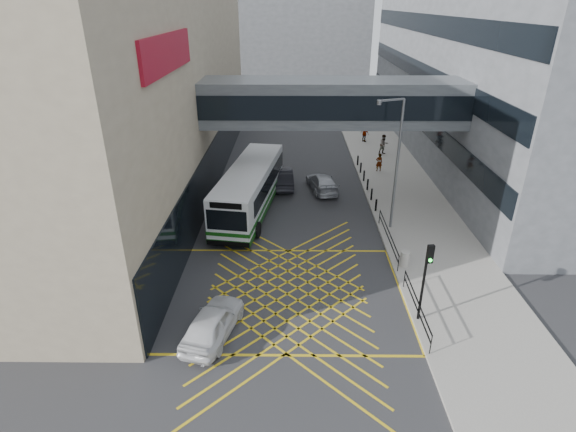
{
  "coord_description": "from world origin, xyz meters",
  "views": [
    {
      "loc": [
        0.23,
        -19.34,
        13.81
      ],
      "look_at": [
        0.0,
        4.0,
        2.6
      ],
      "focal_mm": 28.0,
      "sensor_mm": 36.0,
      "label": 1
    }
  ],
  "objects_px": {
    "car_dark": "(282,177)",
    "pedestrian_a": "(379,162)",
    "bus": "(250,188)",
    "pedestrian_b": "(384,144)",
    "car_white": "(213,322)",
    "car_silver": "(322,182)",
    "litter_bin": "(405,259)",
    "street_lamp": "(395,158)",
    "traffic_light": "(426,272)",
    "pedestrian_c": "(365,134)"
  },
  "relations": [
    {
      "from": "car_silver",
      "to": "traffic_light",
      "type": "bearing_deg",
      "value": 91.73
    },
    {
      "from": "car_silver",
      "to": "litter_bin",
      "type": "height_order",
      "value": "car_silver"
    },
    {
      "from": "litter_bin",
      "to": "pedestrian_a",
      "type": "xyz_separation_m",
      "value": [
        1.24,
        15.78,
        0.36
      ]
    },
    {
      "from": "car_silver",
      "to": "street_lamp",
      "type": "relative_size",
      "value": 0.54
    },
    {
      "from": "street_lamp",
      "to": "litter_bin",
      "type": "height_order",
      "value": "street_lamp"
    },
    {
      "from": "street_lamp",
      "to": "pedestrian_b",
      "type": "xyz_separation_m",
      "value": [
        2.55,
        15.94,
        -3.88
      ]
    },
    {
      "from": "bus",
      "to": "pedestrian_c",
      "type": "distance_m",
      "value": 20.34
    },
    {
      "from": "car_white",
      "to": "pedestrian_c",
      "type": "height_order",
      "value": "pedestrian_c"
    },
    {
      "from": "pedestrian_a",
      "to": "traffic_light",
      "type": "bearing_deg",
      "value": 78.92
    },
    {
      "from": "bus",
      "to": "pedestrian_c",
      "type": "xyz_separation_m",
      "value": [
        10.7,
        17.29,
        -0.76
      ]
    },
    {
      "from": "pedestrian_b",
      "to": "traffic_light",
      "type": "bearing_deg",
      "value": -118.97
    },
    {
      "from": "pedestrian_c",
      "to": "pedestrian_a",
      "type": "bearing_deg",
      "value": 133.48
    },
    {
      "from": "car_dark",
      "to": "car_silver",
      "type": "height_order",
      "value": "car_dark"
    },
    {
      "from": "pedestrian_c",
      "to": "litter_bin",
      "type": "bearing_deg",
      "value": 130.86
    },
    {
      "from": "bus",
      "to": "pedestrian_c",
      "type": "bearing_deg",
      "value": 66.71
    },
    {
      "from": "traffic_light",
      "to": "pedestrian_c",
      "type": "bearing_deg",
      "value": 80.06
    },
    {
      "from": "bus",
      "to": "street_lamp",
      "type": "relative_size",
      "value": 1.43
    },
    {
      "from": "car_white",
      "to": "car_silver",
      "type": "xyz_separation_m",
      "value": [
        5.97,
        17.49,
        -0.03
      ]
    },
    {
      "from": "car_silver",
      "to": "litter_bin",
      "type": "distance_m",
      "value": 12.31
    },
    {
      "from": "traffic_light",
      "to": "litter_bin",
      "type": "relative_size",
      "value": 4.6
    },
    {
      "from": "traffic_light",
      "to": "car_white",
      "type": "bearing_deg",
      "value": 179.14
    },
    {
      "from": "car_white",
      "to": "litter_bin",
      "type": "xyz_separation_m",
      "value": [
        9.98,
        5.85,
        -0.14
      ]
    },
    {
      "from": "bus",
      "to": "litter_bin",
      "type": "distance_m",
      "value": 12.23
    },
    {
      "from": "car_dark",
      "to": "traffic_light",
      "type": "height_order",
      "value": "traffic_light"
    },
    {
      "from": "street_lamp",
      "to": "pedestrian_b",
      "type": "height_order",
      "value": "street_lamp"
    },
    {
      "from": "bus",
      "to": "litter_bin",
      "type": "xyz_separation_m",
      "value": [
        9.4,
        -7.73,
        -1.18
      ]
    },
    {
      "from": "bus",
      "to": "traffic_light",
      "type": "relative_size",
      "value": 2.95
    },
    {
      "from": "street_lamp",
      "to": "litter_bin",
      "type": "distance_m",
      "value": 6.51
    },
    {
      "from": "traffic_light",
      "to": "street_lamp",
      "type": "relative_size",
      "value": 0.48
    },
    {
      "from": "traffic_light",
      "to": "pedestrian_a",
      "type": "distance_m",
      "value": 20.8
    },
    {
      "from": "traffic_light",
      "to": "pedestrian_a",
      "type": "bearing_deg",
      "value": 78.78
    },
    {
      "from": "car_silver",
      "to": "pedestrian_a",
      "type": "xyz_separation_m",
      "value": [
        5.25,
        4.14,
        0.25
      ]
    },
    {
      "from": "bus",
      "to": "pedestrian_b",
      "type": "height_order",
      "value": "bus"
    },
    {
      "from": "bus",
      "to": "car_white",
      "type": "bearing_deg",
      "value": -83.96
    },
    {
      "from": "pedestrian_c",
      "to": "pedestrian_b",
      "type": "bearing_deg",
      "value": 150.04
    },
    {
      "from": "car_dark",
      "to": "litter_bin",
      "type": "relative_size",
      "value": 5.55
    },
    {
      "from": "car_white",
      "to": "pedestrian_b",
      "type": "xyz_separation_m",
      "value": [
        12.51,
        26.59,
        0.38
      ]
    },
    {
      "from": "street_lamp",
      "to": "bus",
      "type": "bearing_deg",
      "value": 141.28
    },
    {
      "from": "car_silver",
      "to": "street_lamp",
      "type": "xyz_separation_m",
      "value": [
        3.99,
        -6.84,
        4.29
      ]
    },
    {
      "from": "car_white",
      "to": "pedestrian_a",
      "type": "relative_size",
      "value": 2.92
    },
    {
      "from": "car_dark",
      "to": "street_lamp",
      "type": "distance_m",
      "value": 11.37
    },
    {
      "from": "car_white",
      "to": "car_silver",
      "type": "relative_size",
      "value": 1.02
    },
    {
      "from": "car_dark",
      "to": "pedestrian_a",
      "type": "bearing_deg",
      "value": -162.91
    },
    {
      "from": "car_silver",
      "to": "pedestrian_b",
      "type": "bearing_deg",
      "value": -136.36
    },
    {
      "from": "litter_bin",
      "to": "pedestrian_b",
      "type": "xyz_separation_m",
      "value": [
        2.54,
        20.74,
        0.52
      ]
    },
    {
      "from": "car_silver",
      "to": "litter_bin",
      "type": "relative_size",
      "value": 5.16
    },
    {
      "from": "traffic_light",
      "to": "street_lamp",
      "type": "height_order",
      "value": "street_lamp"
    },
    {
      "from": "car_white",
      "to": "pedestrian_a",
      "type": "height_order",
      "value": "pedestrian_a"
    },
    {
      "from": "car_dark",
      "to": "car_silver",
      "type": "bearing_deg",
      "value": 160.89
    },
    {
      "from": "car_silver",
      "to": "car_dark",
      "type": "bearing_deg",
      "value": -25.7
    }
  ]
}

